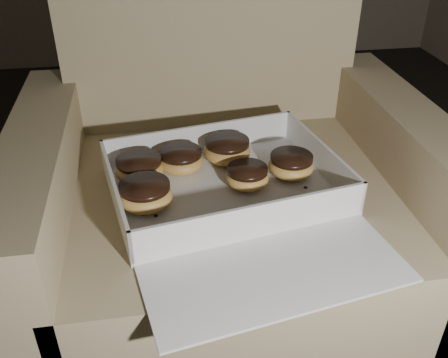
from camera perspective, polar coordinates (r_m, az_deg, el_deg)
armchair at (r=1.06m, az=0.36°, el=-3.81°), size 0.80×0.67×0.83m
bakery_box at (r=0.88m, az=1.11°, el=-2.14°), size 0.47×0.53×0.07m
donut_a at (r=0.91m, az=2.68°, el=0.33°), size 0.08×0.08×0.04m
donut_b at (r=0.87m, az=-8.98°, el=-1.74°), size 0.09×0.09×0.05m
donut_c at (r=0.95m, az=7.67°, el=1.63°), size 0.09×0.09×0.04m
donut_d at (r=0.94m, az=-9.66°, el=1.23°), size 0.09×0.09×0.05m
donut_e at (r=0.96m, az=-4.95°, el=2.20°), size 0.09×0.09×0.04m
donut_f at (r=0.99m, az=0.37°, el=3.38°), size 0.09×0.09×0.05m
crumb_a at (r=0.83m, az=1.09°, el=-5.18°), size 0.01×0.01×0.00m
crumb_b at (r=0.93m, az=9.30°, el=-0.95°), size 0.01×0.01×0.00m
crumb_c at (r=0.91m, az=11.38°, el=-1.93°), size 0.01×0.01×0.00m
crumb_d at (r=0.85m, az=-7.78°, el=-4.17°), size 0.01×0.01×0.00m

